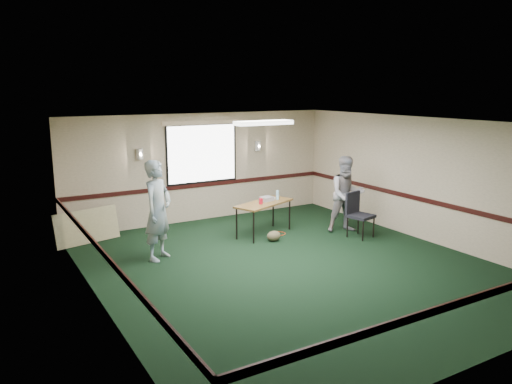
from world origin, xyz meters
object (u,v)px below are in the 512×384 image
folding_table (264,205)px  conference_chair (357,211)px  projector (267,199)px  person_right (347,194)px  person_left (158,210)px

folding_table → conference_chair: bearing=-56.8°
projector → person_right: 1.86m
projector → conference_chair: bearing=-50.5°
folding_table → conference_chair: size_ratio=1.60×
folding_table → conference_chair: 2.11m
folding_table → person_right: (1.78, -0.76, 0.19)m
person_left → conference_chair: bearing=-48.7°
conference_chair → person_left: 4.47m
projector → person_right: size_ratio=0.16×
projector → conference_chair: (1.59, -1.32, -0.21)m
projector → person_right: (1.64, -0.88, 0.09)m
conference_chair → person_right: bearing=69.9°
person_right → projector: bearing=170.7°
folding_table → person_right: size_ratio=0.91×
person_left → folding_table: bearing=-29.7°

